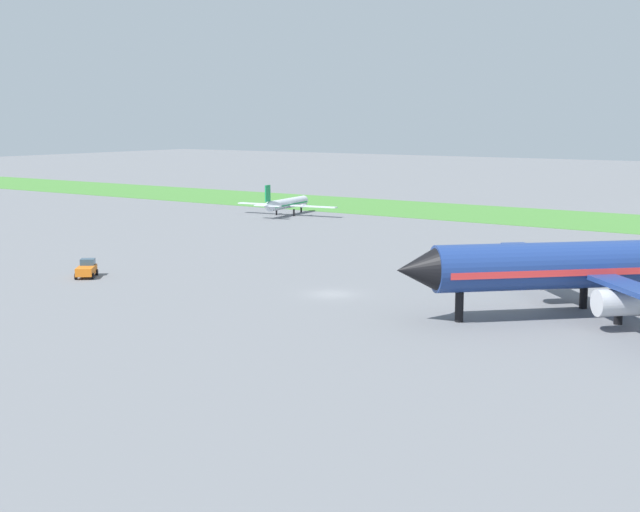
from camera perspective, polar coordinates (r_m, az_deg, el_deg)
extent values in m
plane|color=slate|center=(89.12, 0.76, -2.47)|extent=(600.00, 600.00, 0.00)
cube|color=#478438|center=(159.79, 16.55, 2.23)|extent=(360.00, 28.00, 0.08)
cylinder|color=silver|center=(161.16, -2.11, 3.41)|extent=(3.64, 13.15, 1.81)
cone|color=black|center=(167.53, -0.94, 3.63)|extent=(2.01, 2.04, 1.77)
cone|color=silver|center=(154.52, -3.45, 3.25)|extent=(1.97, 2.74, 1.63)
cube|color=#198C4C|center=(161.17, -2.11, 3.36)|extent=(3.57, 12.44, 0.25)
cube|color=silver|center=(163.28, -3.71, 3.36)|extent=(10.03, 2.66, 0.18)
cube|color=silver|center=(158.58, -0.59, 3.21)|extent=(10.03, 2.66, 0.18)
cylinder|color=#B7BABF|center=(162.84, -3.07, 3.35)|extent=(0.78, 1.51, 0.58)
cylinder|color=#B7BABF|center=(159.84, -1.08, 3.26)|extent=(0.78, 1.51, 0.58)
cube|color=#198C4C|center=(154.64, -3.39, 4.04)|extent=(0.45, 1.64, 2.89)
cube|color=silver|center=(155.46, -3.79, 3.26)|extent=(2.66, 1.43, 0.14)
cube|color=silver|center=(154.22, -2.97, 3.23)|extent=(2.66, 1.43, 0.14)
cylinder|color=black|center=(166.08, -1.22, 3.05)|extent=(0.33, 0.33, 1.27)
cylinder|color=black|center=(161.38, -2.82, 2.87)|extent=(0.33, 0.33, 1.27)
cylinder|color=black|center=(159.68, -1.69, 2.81)|extent=(0.33, 0.33, 1.27)
cylinder|color=navy|center=(81.59, 16.54, -0.55)|extent=(22.31, 21.87, 4.14)
cone|color=black|center=(76.14, 6.33, -0.89)|extent=(5.53, 5.53, 4.06)
cube|color=red|center=(81.64, 16.53, -0.76)|extent=(21.29, 20.88, 0.58)
cube|color=navy|center=(90.08, 14.41, -0.06)|extent=(14.49, 14.79, 0.41)
cylinder|color=#B7BABF|center=(77.29, 18.86, -2.83)|extent=(4.83, 4.78, 2.28)
cylinder|color=#B7BABF|center=(87.41, 15.25, -1.35)|extent=(4.83, 4.78, 2.28)
cylinder|color=black|center=(77.90, 8.95, -3.26)|extent=(0.75, 0.75, 2.63)
cylinder|color=black|center=(80.23, 18.67, -3.27)|extent=(0.75, 0.75, 2.63)
cylinder|color=black|center=(85.87, 16.61, -2.39)|extent=(0.75, 0.75, 2.63)
cube|color=orange|center=(101.63, -14.81, -0.90)|extent=(3.64, 3.94, 0.90)
cube|color=#334C60|center=(102.48, -14.73, -0.36)|extent=(1.99, 1.95, 0.70)
cylinder|color=black|center=(103.10, -15.16, -1.03)|extent=(0.63, 0.70, 0.70)
cylinder|color=black|center=(102.76, -14.18, -1.02)|extent=(0.63, 0.70, 0.70)
cylinder|color=black|center=(100.66, -15.44, -1.28)|extent=(0.63, 0.70, 0.70)
cylinder|color=black|center=(100.32, -14.43, -1.27)|extent=(0.63, 0.70, 0.70)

